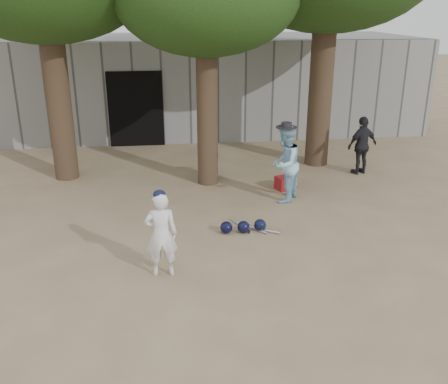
{
  "coord_description": "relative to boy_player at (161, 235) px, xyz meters",
  "views": [
    {
      "loc": [
        -0.36,
        -6.99,
        3.97
      ],
      "look_at": [
        0.6,
        1.0,
        0.95
      ],
      "focal_mm": 40.0,
      "sensor_mm": 36.0,
      "label": 1
    }
  ],
  "objects": [
    {
      "name": "spectator_blue",
      "position": [
        2.61,
        2.88,
        0.14
      ],
      "size": [
        0.96,
        1.01,
        1.65
      ],
      "primitive_type": "imported",
      "rotation": [
        0.0,
        0.0,
        4.13
      ],
      "color": "#93C8E3",
      "rests_on": "ground"
    },
    {
      "name": "helmet_row",
      "position": [
        1.49,
        1.38,
        -0.57
      ],
      "size": [
        0.87,
        0.28,
        0.23
      ],
      "color": "black",
      "rests_on": "ground"
    },
    {
      "name": "boy_player",
      "position": [
        0.0,
        0.0,
        0.0
      ],
      "size": [
        0.51,
        0.34,
        1.37
      ],
      "primitive_type": "imported",
      "rotation": [
        0.0,
        0.0,
        3.16
      ],
      "color": "white",
      "rests_on": "ground"
    },
    {
      "name": "back_building",
      "position": [
        0.49,
        10.36,
        0.81
      ],
      "size": [
        16.0,
        5.24,
        3.0
      ],
      "color": "gray",
      "rests_on": "ground"
    },
    {
      "name": "red_bag",
      "position": [
        2.82,
        3.58,
        -0.54
      ],
      "size": [
        0.5,
        0.44,
        0.3
      ],
      "primitive_type": "cube",
      "rotation": [
        0.0,
        0.0,
        0.34
      ],
      "color": "maroon",
      "rests_on": "ground"
    },
    {
      "name": "ground",
      "position": [
        0.49,
        0.03,
        -0.69
      ],
      "size": [
        70.0,
        70.0,
        0.0
      ],
      "primitive_type": "plane",
      "color": "#937C5E",
      "rests_on": "ground"
    },
    {
      "name": "spectator_dark",
      "position": [
        4.94,
        4.48,
        0.04
      ],
      "size": [
        0.91,
        0.61,
        1.44
      ],
      "primitive_type": "imported",
      "rotation": [
        0.0,
        0.0,
        3.47
      ],
      "color": "black",
      "rests_on": "ground"
    },
    {
      "name": "bat_pile",
      "position": [
        1.67,
        1.5,
        -0.66
      ],
      "size": [
        0.84,
        0.79,
        0.06
      ],
      "color": "silver",
      "rests_on": "ground"
    }
  ]
}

